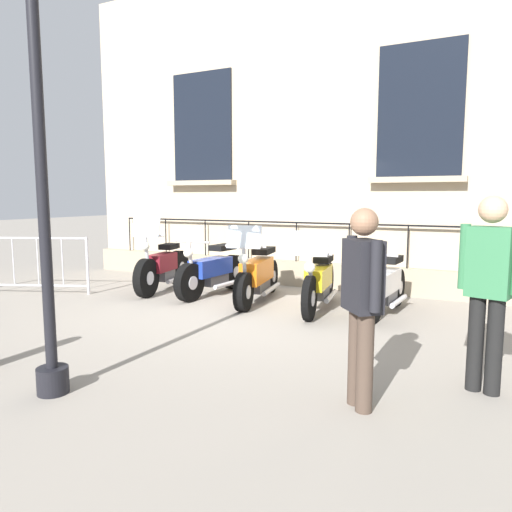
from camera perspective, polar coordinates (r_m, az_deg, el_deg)
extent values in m
plane|color=gray|center=(7.73, -0.94, -6.13)|extent=(60.00, 60.00, 0.00)
cube|color=tan|center=(9.86, 5.91, 14.86)|extent=(0.60, 10.08, 6.21)
cube|color=gray|center=(9.53, 4.88, -2.09)|extent=(0.20, 10.08, 0.50)
cube|color=black|center=(9.01, 19.00, 16.15)|extent=(0.06, 1.43, 2.26)
cube|color=tan|center=(8.81, 18.61, 8.65)|extent=(0.24, 1.63, 0.10)
cube|color=black|center=(10.59, -6.42, 15.07)|extent=(0.06, 1.43, 2.26)
cube|color=tan|center=(10.43, -6.57, 8.68)|extent=(0.24, 1.63, 0.10)
cube|color=black|center=(9.39, 4.85, 4.00)|extent=(0.03, 8.47, 0.03)
cylinder|color=black|center=(11.67, -14.85, 2.51)|extent=(0.02, 0.02, 0.76)
cylinder|color=black|center=(11.00, -10.72, 2.36)|extent=(0.02, 0.02, 0.76)
cylinder|color=black|center=(10.39, -6.07, 2.17)|extent=(0.02, 0.02, 0.76)
cylinder|color=black|center=(9.86, -0.89, 1.95)|extent=(0.02, 0.02, 0.76)
cylinder|color=black|center=(9.42, 4.83, 1.68)|extent=(0.02, 0.02, 0.76)
cylinder|color=black|center=(9.07, 11.04, 1.37)|extent=(0.02, 0.02, 0.76)
cylinder|color=black|center=(8.85, 17.65, 1.02)|extent=(0.02, 0.02, 0.76)
cylinder|color=black|center=(8.75, 24.50, 0.64)|extent=(0.02, 0.02, 0.76)
cylinder|color=black|center=(8.63, -12.97, -2.58)|extent=(0.70, 0.27, 0.69)
cylinder|color=silver|center=(8.63, -12.97, -2.58)|extent=(0.27, 0.21, 0.24)
cylinder|color=black|center=(9.77, -9.22, -1.37)|extent=(0.70, 0.27, 0.69)
cylinder|color=silver|center=(9.77, -9.22, -1.37)|extent=(0.27, 0.21, 0.24)
cube|color=maroon|center=(9.12, -11.15, -0.74)|extent=(0.76, 0.41, 0.32)
cube|color=#4C4C51|center=(9.24, -10.83, -2.10)|extent=(0.47, 0.30, 0.24)
cube|color=black|center=(9.36, -10.33, 1.14)|extent=(0.45, 0.33, 0.10)
cylinder|color=silver|center=(8.62, -12.87, -0.08)|extent=(0.17, 0.09, 0.75)
cylinder|color=silver|center=(8.62, -12.78, 2.42)|extent=(0.15, 0.62, 0.04)
sphere|color=white|center=(8.54, -13.14, 1.15)|extent=(0.16, 0.16, 0.16)
cylinder|color=silver|center=(9.31, -9.58, -2.76)|extent=(0.66, 0.20, 0.08)
cube|color=silver|center=(8.56, -13.00, 3.39)|extent=(0.21, 0.53, 0.36)
cylinder|color=black|center=(8.14, -7.96, -3.16)|extent=(0.66, 0.20, 0.66)
cylinder|color=silver|center=(8.14, -7.96, -3.16)|extent=(0.24, 0.19, 0.23)
cylinder|color=black|center=(9.22, -2.74, -1.90)|extent=(0.66, 0.20, 0.66)
cylinder|color=silver|center=(9.22, -2.74, -1.90)|extent=(0.24, 0.19, 0.23)
cube|color=#1E389E|center=(8.60, -5.40, -1.29)|extent=(0.95, 0.38, 0.30)
cube|color=#4C4C51|center=(8.72, -4.99, -2.66)|extent=(0.58, 0.29, 0.23)
cube|color=black|center=(8.87, -3.99, 1.05)|extent=(0.54, 0.32, 0.10)
cylinder|color=silver|center=(8.13, -7.78, -0.72)|extent=(0.16, 0.07, 0.69)
cylinder|color=silver|center=(8.13, -7.60, 1.71)|extent=(0.08, 0.71, 0.04)
sphere|color=white|center=(8.05, -8.11, 0.37)|extent=(0.16, 0.16, 0.16)
cylinder|color=silver|center=(8.79, -3.35, -3.32)|extent=(0.84, 0.14, 0.08)
cylinder|color=black|center=(7.40, -1.49, -4.31)|extent=(0.63, 0.25, 0.61)
cylinder|color=silver|center=(7.40, -1.49, -4.31)|extent=(0.24, 0.20, 0.21)
cylinder|color=black|center=(8.86, 1.67, -2.42)|extent=(0.63, 0.25, 0.61)
cylinder|color=silver|center=(8.86, 1.67, -2.42)|extent=(0.24, 0.20, 0.21)
cube|color=orange|center=(8.04, 0.13, -1.76)|extent=(1.09, 0.48, 0.37)
cube|color=#4C4C51|center=(8.18, 0.33, -3.43)|extent=(0.67, 0.35, 0.21)
cube|color=black|center=(8.40, 0.96, 0.64)|extent=(0.63, 0.37, 0.10)
cylinder|color=silver|center=(7.39, -1.38, -1.58)|extent=(0.17, 0.09, 0.71)
cylinder|color=silver|center=(7.39, -1.26, 1.16)|extent=(0.15, 0.66, 0.04)
sphere|color=white|center=(7.30, -1.55, -0.34)|extent=(0.16, 0.16, 0.16)
cylinder|color=silver|center=(8.36, 1.84, -3.95)|extent=(0.95, 0.24, 0.08)
cube|color=silver|center=(7.32, -1.41, 2.28)|extent=(0.21, 0.55, 0.36)
cylinder|color=black|center=(6.89, 6.39, -5.02)|extent=(0.66, 0.19, 0.65)
cylinder|color=silver|center=(6.89, 6.39, -5.02)|extent=(0.24, 0.15, 0.23)
cylinder|color=black|center=(8.27, 8.52, -3.02)|extent=(0.66, 0.19, 0.65)
cylinder|color=silver|center=(8.27, 8.52, -3.02)|extent=(0.24, 0.15, 0.23)
cube|color=gold|center=(7.49, 7.51, -2.53)|extent=(0.92, 0.40, 0.31)
cube|color=#4C4C51|center=(7.63, 7.63, -4.10)|extent=(0.56, 0.29, 0.23)
cube|color=black|center=(7.81, 8.06, -0.35)|extent=(0.53, 0.31, 0.10)
cylinder|color=silver|center=(6.88, 6.52, -2.38)|extent=(0.17, 0.08, 0.64)
cylinder|color=silver|center=(6.88, 6.64, 0.26)|extent=(0.12, 0.60, 0.04)
sphere|color=white|center=(6.79, 6.41, -1.36)|extent=(0.16, 0.16, 0.16)
cylinder|color=silver|center=(7.79, 8.95, -4.75)|extent=(0.81, 0.19, 0.08)
cube|color=silver|center=(6.81, 6.56, 1.46)|extent=(0.19, 0.50, 0.36)
cylinder|color=black|center=(6.93, 13.72, -5.34)|extent=(0.61, 0.19, 0.60)
cylinder|color=silver|center=(6.93, 13.72, -5.34)|extent=(0.22, 0.18, 0.21)
cylinder|color=black|center=(8.14, 16.36, -3.57)|extent=(0.61, 0.19, 0.60)
cylinder|color=silver|center=(8.14, 16.36, -3.57)|extent=(0.22, 0.18, 0.21)
cube|color=silver|center=(7.45, 15.09, -2.97)|extent=(0.91, 0.34, 0.31)
cube|color=#4C4C51|center=(7.58, 15.24, -4.54)|extent=(0.55, 0.26, 0.21)
cube|color=black|center=(7.75, 15.88, -0.39)|extent=(0.52, 0.29, 0.10)
cylinder|color=silver|center=(6.91, 13.92, -2.60)|extent=(0.16, 0.07, 0.67)
cylinder|color=silver|center=(6.91, 14.12, 0.15)|extent=(0.08, 0.62, 0.04)
sphere|color=white|center=(6.82, 13.79, -1.46)|extent=(0.16, 0.16, 0.16)
cylinder|color=silver|center=(7.73, 16.67, -5.17)|extent=(0.81, 0.13, 0.08)
cylinder|color=black|center=(4.82, -23.09, -13.48)|extent=(0.28, 0.28, 0.24)
cylinder|color=black|center=(4.53, -24.20, 8.23)|extent=(0.10, 0.10, 3.81)
cylinder|color=#B7B7BF|center=(9.16, -19.47, -1.11)|extent=(0.05, 0.05, 1.05)
cylinder|color=#B7B7BF|center=(9.63, -25.95, 1.93)|extent=(0.93, 2.17, 0.04)
cylinder|color=#B7B7BF|center=(9.74, -25.67, -3.17)|extent=(0.93, 2.17, 0.04)
cylinder|color=#B7B7BF|center=(9.79, -26.99, -0.53)|extent=(0.02, 0.02, 0.87)
cylinder|color=#B7B7BF|center=(9.56, -24.61, -0.57)|extent=(0.02, 0.02, 0.87)
cylinder|color=#B7B7BF|center=(9.34, -22.11, -0.61)|extent=(0.02, 0.02, 0.87)
cylinder|color=#47382D|center=(4.24, 11.88, -11.67)|extent=(0.14, 0.14, 0.83)
cylinder|color=#47382D|center=(4.10, 12.87, -12.33)|extent=(0.14, 0.14, 0.83)
cube|color=black|center=(4.00, 12.64, -2.30)|extent=(0.42, 0.40, 0.59)
sphere|color=#8C664C|center=(3.95, 12.81, 3.99)|extent=(0.23, 0.23, 0.23)
cylinder|color=black|center=(4.19, 11.32, -1.43)|extent=(0.09, 0.09, 0.56)
cylinder|color=black|center=(3.80, 14.12, -2.37)|extent=(0.09, 0.09, 0.56)
cylinder|color=black|center=(4.82, 26.58, -9.67)|extent=(0.14, 0.14, 0.88)
cylinder|color=black|center=(4.86, 24.73, -9.43)|extent=(0.14, 0.14, 0.88)
cube|color=#337247|center=(4.68, 26.14, -0.66)|extent=(0.30, 0.40, 0.63)
sphere|color=tan|center=(4.65, 26.46, 5.00)|extent=(0.24, 0.24, 0.24)
cylinder|color=#337247|center=(4.74, 23.60, -0.06)|extent=(0.09, 0.09, 0.59)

